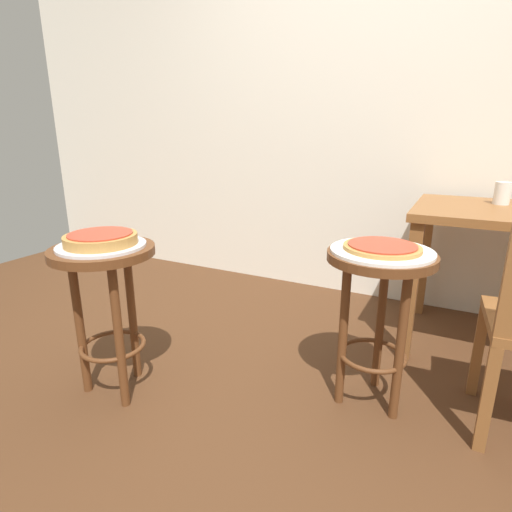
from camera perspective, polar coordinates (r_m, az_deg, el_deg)
The scene contains 9 objects.
ground_plane at distance 1.67m, azimuth 1.84°, elevation -24.14°, with size 6.00×6.00×0.00m, color #4C2D19.
back_wall at distance 2.87m, azimuth 17.79°, elevation 24.17°, with size 6.00×0.10×3.00m, color silver.
stool_foreground at distance 1.80m, azimuth -20.08°, elevation -3.82°, with size 0.41×0.41×0.66m.
serving_plate_foreground at distance 1.75m, azimuth -20.63°, elevation 1.35°, with size 0.35×0.35×0.01m, color silver.
pizza_foreground at distance 1.74m, azimuth -20.72°, elevation 2.25°, with size 0.28×0.28×0.05m.
stool_middle at distance 1.69m, azimuth 16.57°, elevation -4.84°, with size 0.41×0.41×0.66m.
serving_plate_middle at distance 1.63m, azimuth 17.06°, elevation 0.65°, with size 0.39×0.39×0.01m, color white.
pizza_middle at distance 1.63m, azimuth 17.10°, elevation 1.19°, with size 0.29×0.29×0.02m.
cup_far_edge at distance 2.46m, azimuth 30.99°, elevation 7.48°, with size 0.08×0.08×0.11m, color silver.
Camera 1 is at (0.53, -1.15, 1.09)m, focal length 28.84 mm.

